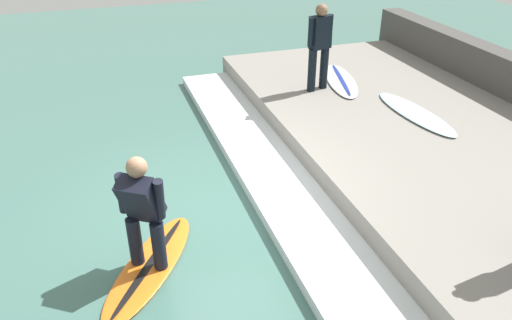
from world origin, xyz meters
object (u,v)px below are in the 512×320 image
surfboard_spare (415,113)px  surfboard_waiting_near (341,80)px  surfboard_riding (150,266)px  surfer_waiting_near (320,43)px  surfer_riding (142,209)px

surfboard_spare → surfboard_waiting_near: bearing=104.7°
surfboard_riding → surfer_waiting_near: size_ratio=1.21×
surfer_riding → surfer_waiting_near: size_ratio=0.88×
surfboard_riding → surfboard_waiting_near: size_ratio=0.97×
surfer_waiting_near → surfboard_spare: surfer_waiting_near is taller
surfboard_riding → surfboard_spare: surfboard_spare is taller
surfboard_riding → surfboard_spare: (5.04, 2.04, 0.47)m
surfboard_riding → surfer_waiting_near: 5.56m
surfboard_waiting_near → surfboard_spare: surfboard_waiting_near is taller
surfer_riding → surfer_waiting_near: (3.88, 3.74, 0.53)m
surfboard_riding → surfer_riding: 0.85m
surfer_waiting_near → surfer_riding: bearing=-136.1°
surfer_riding → surfer_waiting_near: 5.41m
surfer_riding → surfboard_spare: (5.04, 2.04, -0.38)m
surfboard_riding → surfboard_waiting_near: bearing=41.2°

